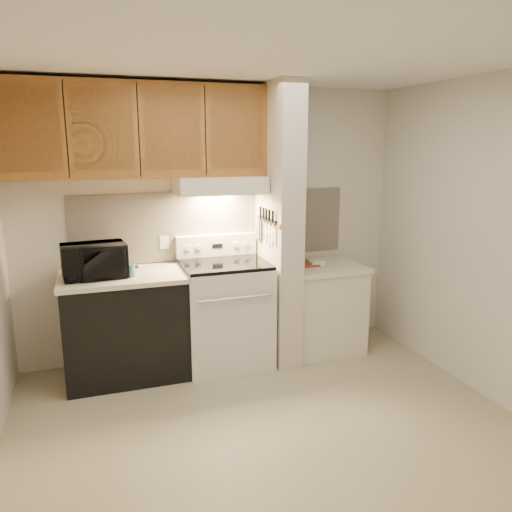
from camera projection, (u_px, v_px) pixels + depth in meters
name	position (u px, v px, depth m)	size (l,w,h in m)	color
floor	(268.00, 426.00, 3.58)	(3.60, 3.60, 0.00)	tan
ceiling	(271.00, 56.00, 3.03)	(3.60, 3.60, 0.00)	white
wall_back	(214.00, 223.00, 4.69)	(3.60, 0.02, 2.50)	beige
wall_right	(487.00, 240.00, 3.86)	(0.02, 3.00, 2.50)	beige
backsplash	(215.00, 225.00, 4.68)	(2.60, 0.02, 0.63)	beige
range_body	(225.00, 314.00, 4.54)	(0.76, 0.65, 0.92)	silver
oven_window	(235.00, 322.00, 4.24)	(0.50, 0.01, 0.30)	black
oven_handle	(236.00, 298.00, 4.16)	(0.02, 0.02, 0.65)	silver
cooktop	(224.00, 264.00, 4.44)	(0.74, 0.64, 0.03)	black
range_backguard	(216.00, 245.00, 4.67)	(0.76, 0.08, 0.20)	silver
range_display	(217.00, 246.00, 4.64)	(0.10, 0.01, 0.04)	black
range_knob_left_outer	(188.00, 248.00, 4.55)	(0.05, 0.05, 0.02)	silver
range_knob_left_inner	(199.00, 247.00, 4.58)	(0.05, 0.05, 0.02)	silver
range_knob_right_inner	(236.00, 245.00, 4.69)	(0.05, 0.05, 0.02)	silver
range_knob_right_outer	(246.00, 244.00, 4.72)	(0.05, 0.05, 0.02)	silver
dishwasher_front	(126.00, 328.00, 4.28)	(1.00, 0.63, 0.87)	black
left_countertop	(123.00, 277.00, 4.18)	(1.04, 0.67, 0.04)	beige
spoon_rest	(126.00, 268.00, 4.37)	(0.21, 0.07, 0.01)	black
teal_jar	(129.00, 270.00, 4.09)	(0.09, 0.09, 0.10)	#2F716E
outlet	(164.00, 242.00, 4.55)	(0.08, 0.01, 0.12)	silver
microwave	(94.00, 261.00, 4.06)	(0.50, 0.34, 0.28)	black
partition_pillar	(278.00, 226.00, 4.52)	(0.22, 0.70, 2.50)	beige
pillar_trim	(266.00, 221.00, 4.48)	(0.01, 0.70, 0.04)	#985E27
knife_strip	(268.00, 220.00, 4.42)	(0.02, 0.42, 0.04)	black
knife_blade_a	(273.00, 234.00, 4.28)	(0.01, 0.04, 0.16)	silver
knife_handle_a	(273.00, 217.00, 4.26)	(0.02, 0.02, 0.10)	black
knife_blade_b	(270.00, 234.00, 4.37)	(0.01, 0.04, 0.18)	silver
knife_handle_b	(269.00, 215.00, 4.34)	(0.02, 0.02, 0.10)	black
knife_blade_c	(267.00, 233.00, 4.44)	(0.01, 0.04, 0.20)	silver
knife_handle_c	(266.00, 214.00, 4.41)	(0.02, 0.02, 0.10)	black
knife_blade_d	(264.00, 230.00, 4.51)	(0.01, 0.04, 0.16)	silver
knife_handle_d	(264.00, 213.00, 4.48)	(0.02, 0.02, 0.10)	black
knife_blade_e	(260.00, 229.00, 4.60)	(0.01, 0.04, 0.18)	silver
knife_handle_e	(261.00, 212.00, 4.56)	(0.02, 0.02, 0.10)	black
oven_mitt	(259.00, 228.00, 4.65)	(0.03, 0.09, 0.21)	slate
right_cab_base	(322.00, 309.00, 4.85)	(0.70, 0.60, 0.81)	silver
right_countertop	(323.00, 267.00, 4.76)	(0.74, 0.64, 0.04)	beige
red_folder	(301.00, 263.00, 4.79)	(0.24, 0.33, 0.01)	#963B24
white_box	(317.00, 263.00, 4.76)	(0.13, 0.09, 0.04)	white
range_hood	(220.00, 185.00, 4.40)	(0.78, 0.44, 0.15)	silver
hood_lip	(226.00, 192.00, 4.22)	(0.78, 0.04, 0.06)	silver
upper_cabinets	(137.00, 131.00, 4.13)	(2.18, 0.33, 0.77)	#985E27
cab_door_a	(27.00, 129.00, 3.72)	(0.46, 0.01, 0.63)	#985E27
cab_gap_a	(66.00, 129.00, 3.81)	(0.01, 0.01, 0.73)	black
cab_door_b	(103.00, 130.00, 3.89)	(0.46, 0.01, 0.63)	#985E27
cab_gap_b	(139.00, 130.00, 3.98)	(0.01, 0.01, 0.73)	black
cab_door_c	(173.00, 130.00, 4.06)	(0.46, 0.01, 0.63)	#985E27
cab_gap_c	(205.00, 131.00, 4.15)	(0.01, 0.01, 0.73)	black
cab_door_d	(237.00, 131.00, 4.23)	(0.46, 0.01, 0.63)	#985E27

